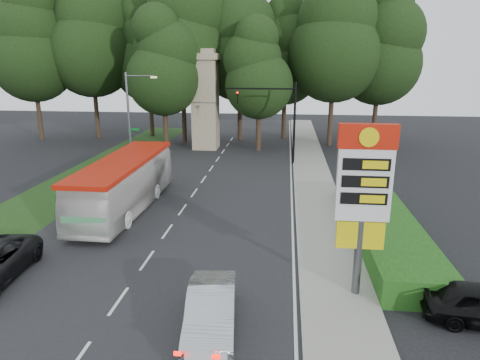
# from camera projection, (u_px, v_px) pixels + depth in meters

# --- Properties ---
(ground) EXTENTS (120.00, 120.00, 0.00)m
(ground) POSITION_uv_depth(u_px,v_px,m) (114.00, 309.00, 16.10)
(ground) COLOR black
(ground) RESTS_ON ground
(road_surface) EXTENTS (14.00, 80.00, 0.02)m
(road_surface) POSITION_uv_depth(u_px,v_px,m) (186.00, 205.00, 27.57)
(road_surface) COLOR black
(road_surface) RESTS_ON ground
(sidewalk_right) EXTENTS (3.00, 80.00, 0.12)m
(sidewalk_right) POSITION_uv_depth(u_px,v_px,m) (319.00, 209.00, 26.68)
(sidewalk_right) COLOR gray
(sidewalk_right) RESTS_ON ground
(grass_verge_left) EXTENTS (5.00, 50.00, 0.02)m
(grass_verge_left) POSITION_uv_depth(u_px,v_px,m) (87.00, 176.00, 34.29)
(grass_verge_left) COLOR #193814
(grass_verge_left) RESTS_ON ground
(hedge) EXTENTS (3.00, 14.00, 1.20)m
(hedge) POSITION_uv_depth(u_px,v_px,m) (383.00, 227.00, 22.40)
(hedge) COLOR #164412
(hedge) RESTS_ON ground
(gas_station_pylon) EXTENTS (2.10, 0.45, 6.85)m
(gas_station_pylon) POSITION_uv_depth(u_px,v_px,m) (364.00, 188.00, 15.84)
(gas_station_pylon) COLOR #59595E
(gas_station_pylon) RESTS_ON ground
(traffic_signal_mast) EXTENTS (6.10, 0.35, 7.20)m
(traffic_signal_mast) POSITION_uv_depth(u_px,v_px,m) (280.00, 111.00, 37.19)
(traffic_signal_mast) COLOR black
(traffic_signal_mast) RESTS_ON ground
(streetlight_signs) EXTENTS (2.75, 0.98, 8.00)m
(streetlight_signs) POSITION_uv_depth(u_px,v_px,m) (131.00, 115.00, 36.65)
(streetlight_signs) COLOR #59595E
(streetlight_signs) RESTS_ON ground
(monument) EXTENTS (3.00, 3.00, 10.05)m
(monument) POSITION_uv_depth(u_px,v_px,m) (205.00, 99.00, 43.60)
(monument) COLOR gray
(monument) RESTS_ON ground
(tree_far_west) EXTENTS (8.96, 8.96, 17.60)m
(tree_far_west) POSITION_uv_depth(u_px,v_px,m) (30.00, 44.00, 47.00)
(tree_far_west) COLOR #2D2116
(tree_far_west) RESTS_ON ground
(tree_west_mid) EXTENTS (9.80, 9.80, 19.25)m
(tree_west_mid) POSITION_uv_depth(u_px,v_px,m) (90.00, 35.00, 48.03)
(tree_west_mid) COLOR #2D2116
(tree_west_mid) RESTS_ON ground
(tree_west_near) EXTENTS (8.40, 8.40, 16.50)m
(tree_west_near) POSITION_uv_depth(u_px,v_px,m) (148.00, 50.00, 49.78)
(tree_west_near) COLOR #2D2116
(tree_west_near) RESTS_ON ground
(tree_center_left) EXTENTS (10.08, 10.08, 19.80)m
(tree_center_left) POSITION_uv_depth(u_px,v_px,m) (181.00, 30.00, 44.89)
(tree_center_left) COLOR #2D2116
(tree_center_left) RESTS_ON ground
(tree_center_right) EXTENTS (9.24, 9.24, 18.15)m
(tree_center_right) POSITION_uv_depth(u_px,v_px,m) (240.00, 40.00, 46.46)
(tree_center_right) COLOR #2D2116
(tree_center_right) RESTS_ON ground
(tree_east_near) EXTENTS (8.12, 8.12, 15.95)m
(tree_east_near) POSITION_uv_depth(u_px,v_px,m) (286.00, 53.00, 48.22)
(tree_east_near) COLOR #2D2116
(tree_east_near) RESTS_ON ground
(tree_east_mid) EXTENTS (9.52, 9.52, 18.70)m
(tree_east_mid) POSITION_uv_depth(u_px,v_px,m) (335.00, 36.00, 43.43)
(tree_east_mid) COLOR #2D2116
(tree_east_mid) RESTS_ON ground
(tree_far_east) EXTENTS (8.68, 8.68, 17.05)m
(tree_far_east) POSITION_uv_depth(u_px,v_px,m) (381.00, 46.00, 45.10)
(tree_far_east) COLOR #2D2116
(tree_far_east) RESTS_ON ground
(tree_monument_left) EXTENTS (7.28, 7.28, 14.30)m
(tree_monument_left) POSITION_uv_depth(u_px,v_px,m) (163.00, 63.00, 42.08)
(tree_monument_left) COLOR #2D2116
(tree_monument_left) RESTS_ON ground
(tree_monument_right) EXTENTS (6.72, 6.72, 13.20)m
(tree_monument_right) POSITION_uv_depth(u_px,v_px,m) (259.00, 70.00, 41.76)
(tree_monument_right) COLOR #2D2116
(tree_monument_right) RESTS_ON ground
(transit_bus) EXTENTS (2.84, 11.58, 3.22)m
(transit_bus) POSITION_uv_depth(u_px,v_px,m) (125.00, 185.00, 26.33)
(transit_bus) COLOR silver
(transit_bus) RESTS_ON ground
(sedan_silver) EXTENTS (2.12, 4.81, 1.54)m
(sedan_silver) POSITION_uv_depth(u_px,v_px,m) (211.00, 311.00, 14.61)
(sedan_silver) COLOR #AFB1B7
(sedan_silver) RESTS_ON ground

